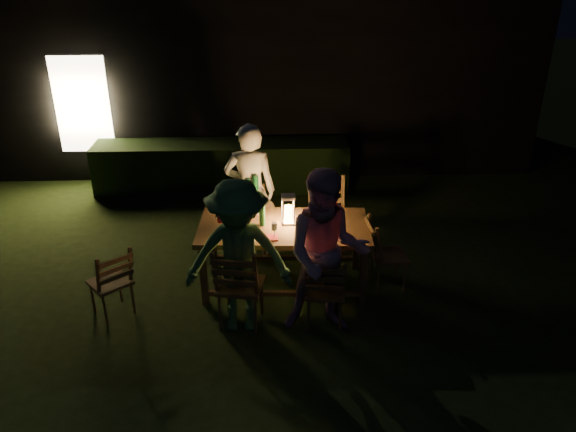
{
  "coord_description": "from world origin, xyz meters",
  "views": [
    {
      "loc": [
        0.23,
        -5.12,
        3.75
      ],
      "look_at": [
        0.48,
        0.92,
        0.82
      ],
      "focal_mm": 35.0,
      "sensor_mm": 36.0,
      "label": 1
    }
  ],
  "objects_px": {
    "chair_far_right": "(327,232)",
    "person_opp_left": "(239,258)",
    "chair_near_right": "(324,302)",
    "bottle_table": "(262,214)",
    "side_table": "(252,213)",
    "ice_bucket": "(252,199)",
    "chair_near_left": "(241,299)",
    "person_opp_right": "(326,254)",
    "chair_spare": "(113,293)",
    "bottle_bucket_b": "(256,194)",
    "person_house_side": "(250,191)",
    "dining_table": "(284,231)",
    "lantern": "(288,211)",
    "bottle_bucket_a": "(248,196)",
    "chair_end": "(387,266)",
    "chair_far_left": "(251,235)"
  },
  "relations": [
    {
      "from": "chair_near_right",
      "to": "lantern",
      "type": "bearing_deg",
      "value": 118.81
    },
    {
      "from": "chair_far_left",
      "to": "bottle_bucket_a",
      "type": "xyz_separation_m",
      "value": [
        -0.02,
        -0.17,
        0.63
      ]
    },
    {
      "from": "chair_spare",
      "to": "bottle_bucket_a",
      "type": "distance_m",
      "value": 1.98
    },
    {
      "from": "ice_bucket",
      "to": "bottle_bucket_a",
      "type": "relative_size",
      "value": 0.94
    },
    {
      "from": "bottle_bucket_b",
      "to": "chair_near_left",
      "type": "bearing_deg",
      "value": -96.55
    },
    {
      "from": "chair_near_right",
      "to": "person_opp_right",
      "type": "xyz_separation_m",
      "value": [
        -0.0,
        -0.05,
        0.63
      ]
    },
    {
      "from": "chair_far_left",
      "to": "person_opp_left",
      "type": "height_order",
      "value": "person_opp_left"
    },
    {
      "from": "lantern",
      "to": "bottle_bucket_b",
      "type": "height_order",
      "value": "lantern"
    },
    {
      "from": "chair_near_left",
      "to": "person_opp_right",
      "type": "height_order",
      "value": "person_opp_right"
    },
    {
      "from": "chair_far_left",
      "to": "person_opp_left",
      "type": "xyz_separation_m",
      "value": [
        -0.08,
        -1.59,
        0.57
      ]
    },
    {
      "from": "bottle_table",
      "to": "ice_bucket",
      "type": "relative_size",
      "value": 0.93
    },
    {
      "from": "chair_near_right",
      "to": "person_opp_right",
      "type": "relative_size",
      "value": 0.51
    },
    {
      "from": "person_opp_left",
      "to": "lantern",
      "type": "distance_m",
      "value": 1.01
    },
    {
      "from": "chair_far_right",
      "to": "bottle_bucket_b",
      "type": "relative_size",
      "value": 3.36
    },
    {
      "from": "chair_near_left",
      "to": "bottle_bucket_b",
      "type": "height_order",
      "value": "bottle_bucket_b"
    },
    {
      "from": "person_opp_left",
      "to": "chair_spare",
      "type": "bearing_deg",
      "value": 171.84
    },
    {
      "from": "person_house_side",
      "to": "ice_bucket",
      "type": "height_order",
      "value": "person_house_side"
    },
    {
      "from": "person_house_side",
      "to": "bottle_table",
      "type": "xyz_separation_m",
      "value": [
        0.16,
        -0.83,
        0.06
      ]
    },
    {
      "from": "chair_far_right",
      "to": "bottle_bucket_a",
      "type": "bearing_deg",
      "value": 7.23
    },
    {
      "from": "side_table",
      "to": "ice_bucket",
      "type": "xyz_separation_m",
      "value": [
        0.0,
        -0.0,
        0.2
      ]
    },
    {
      "from": "bottle_bucket_b",
      "to": "chair_near_right",
      "type": "bearing_deg",
      "value": -63.8
    },
    {
      "from": "dining_table",
      "to": "bottle_bucket_b",
      "type": "relative_size",
      "value": 6.32
    },
    {
      "from": "ice_bucket",
      "to": "bottle_bucket_b",
      "type": "distance_m",
      "value": 0.08
    },
    {
      "from": "dining_table",
      "to": "person_opp_right",
      "type": "relative_size",
      "value": 1.11
    },
    {
      "from": "chair_spare",
      "to": "person_opp_left",
      "type": "height_order",
      "value": "person_opp_left"
    },
    {
      "from": "chair_near_right",
      "to": "chair_far_right",
      "type": "bearing_deg",
      "value": 89.13
    },
    {
      "from": "bottle_bucket_b",
      "to": "ice_bucket",
      "type": "bearing_deg",
      "value": -141.34
    },
    {
      "from": "chair_spare",
      "to": "person_opp_left",
      "type": "xyz_separation_m",
      "value": [
        1.42,
        -0.28,
        0.58
      ]
    },
    {
      "from": "person_house_side",
      "to": "ice_bucket",
      "type": "bearing_deg",
      "value": 101.55
    },
    {
      "from": "chair_near_right",
      "to": "ice_bucket",
      "type": "relative_size",
      "value": 3.09
    },
    {
      "from": "chair_far_right",
      "to": "person_opp_left",
      "type": "bearing_deg",
      "value": 55.27
    },
    {
      "from": "chair_near_right",
      "to": "lantern",
      "type": "height_order",
      "value": "lantern"
    },
    {
      "from": "chair_end",
      "to": "ice_bucket",
      "type": "height_order",
      "value": "ice_bucket"
    },
    {
      "from": "lantern",
      "to": "ice_bucket",
      "type": "distance_m",
      "value": 0.76
    },
    {
      "from": "chair_near_right",
      "to": "bottle_table",
      "type": "bearing_deg",
      "value": 135.11
    },
    {
      "from": "bottle_bucket_b",
      "to": "bottle_table",
      "type": "bearing_deg",
      "value": -83.5
    },
    {
      "from": "chair_near_right",
      "to": "bottle_bucket_a",
      "type": "xyz_separation_m",
      "value": [
        -0.83,
        1.41,
        0.64
      ]
    },
    {
      "from": "person_house_side",
      "to": "chair_near_right",
      "type": "bearing_deg",
      "value": 119.5
    },
    {
      "from": "person_opp_left",
      "to": "dining_table",
      "type": "bearing_deg",
      "value": 61.24
    },
    {
      "from": "chair_spare",
      "to": "bottle_table",
      "type": "xyz_separation_m",
      "value": [
        1.67,
        0.52,
        0.69
      ]
    },
    {
      "from": "side_table",
      "to": "person_opp_left",
      "type": "bearing_deg",
      "value": -94.55
    },
    {
      "from": "side_table",
      "to": "bottle_bucket_b",
      "type": "xyz_separation_m",
      "value": [
        0.05,
        0.04,
        0.25
      ]
    },
    {
      "from": "person_opp_right",
      "to": "bottle_bucket_b",
      "type": "xyz_separation_m",
      "value": [
        -0.73,
        1.54,
        0.01
      ]
    },
    {
      "from": "dining_table",
      "to": "chair_far_right",
      "type": "xyz_separation_m",
      "value": [
        0.59,
        0.74,
        -0.41
      ]
    },
    {
      "from": "chair_near_right",
      "to": "chair_far_left",
      "type": "height_order",
      "value": "chair_far_left"
    },
    {
      "from": "chair_far_left",
      "to": "side_table",
      "type": "relative_size",
      "value": 1.25
    },
    {
      "from": "side_table",
      "to": "dining_table",
      "type": "bearing_deg",
      "value": -60.24
    },
    {
      "from": "person_opp_left",
      "to": "chair_far_right",
      "type": "bearing_deg",
      "value": 57.9
    },
    {
      "from": "chair_end",
      "to": "ice_bucket",
      "type": "xyz_separation_m",
      "value": [
        -1.61,
        0.73,
        0.59
      ]
    },
    {
      "from": "chair_spare",
      "to": "bottle_table",
      "type": "bearing_deg",
      "value": -21.76
    }
  ]
}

